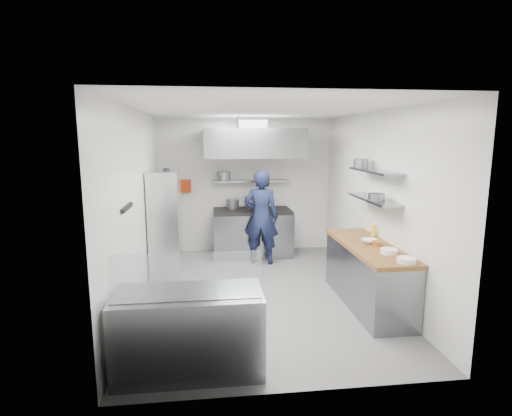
{
  "coord_description": "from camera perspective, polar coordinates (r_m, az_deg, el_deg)",
  "views": [
    {
      "loc": [
        -0.77,
        -5.88,
        2.38
      ],
      "look_at": [
        0.0,
        0.6,
        1.25
      ],
      "focal_mm": 28.0,
      "sensor_mm": 36.0,
      "label": 1
    }
  ],
  "objects": [
    {
      "name": "rack_bin_b",
      "position": [
        7.45,
        -12.56,
        1.26
      ],
      "size": [
        0.13,
        0.16,
        0.15
      ],
      "primitive_type": "cube",
      "color": "yellow",
      "rests_on": "wire_rack"
    },
    {
      "name": "red_firebox",
      "position": [
        8.39,
        -10.02,
        3.11
      ],
      "size": [
        0.22,
        0.1,
        0.26
      ],
      "primitive_type": "cube",
      "color": "#B52E0E",
      "rests_on": "wall_back"
    },
    {
      "name": "chef",
      "position": [
        7.62,
        0.76,
        -1.33
      ],
      "size": [
        0.75,
        0.58,
        1.81
      ],
      "primitive_type": "imported",
      "rotation": [
        0.0,
        0.0,
        2.89
      ],
      "color": "#131939",
      "rests_on": "floor"
    },
    {
      "name": "gas_range",
      "position": [
        8.25,
        -0.54,
        -3.69
      ],
      "size": [
        1.6,
        0.8,
        0.9
      ],
      "primitive_type": "cube",
      "color": "gray",
      "rests_on": "floor"
    },
    {
      "name": "rack_jar",
      "position": [
        7.01,
        -12.61,
        4.84
      ],
      "size": [
        0.12,
        0.12,
        0.18
      ],
      "primitive_type": "cylinder",
      "color": "black",
      "rests_on": "wire_rack"
    },
    {
      "name": "copper_pan",
      "position": [
        5.9,
        16.9,
        -4.84
      ],
      "size": [
        0.14,
        0.14,
        0.06
      ],
      "primitive_type": "cylinder",
      "color": "#D3803B",
      "rests_on": "prep_counter_top"
    },
    {
      "name": "wall_left",
      "position": [
        6.05,
        -16.49,
        0.09
      ],
      "size": [
        2.8,
        5.0,
        0.02
      ],
      "primitive_type": "cube",
      "rotation": [
        1.57,
        0.0,
        1.57
      ],
      "color": "white",
      "rests_on": "floor"
    },
    {
      "name": "prep_counter_top",
      "position": [
        5.93,
        15.82,
        -5.3
      ],
      "size": [
        0.65,
        2.04,
        0.06
      ],
      "primitive_type": "cube",
      "color": "brown",
      "rests_on": "prep_counter_base"
    },
    {
      "name": "ceiling",
      "position": [
        5.94,
        0.7,
        13.88
      ],
      "size": [
        5.0,
        5.0,
        0.0
      ],
      "primitive_type": "plane",
      "rotation": [
        3.14,
        0.0,
        0.0
      ],
      "color": "silver",
      "rests_on": "wall_back"
    },
    {
      "name": "knife_strip",
      "position": [
        5.15,
        -17.95,
        0.06
      ],
      "size": [
        0.04,
        0.55,
        0.05
      ],
      "primitive_type": "cube",
      "color": "black",
      "rests_on": "wall_left"
    },
    {
      "name": "squeeze_bottle",
      "position": [
        6.42,
        16.44,
        -3.1
      ],
      "size": [
        0.06,
        0.06,
        0.18
      ],
      "primitive_type": "cylinder",
      "color": "yellow",
      "rests_on": "prep_counter_top"
    },
    {
      "name": "rack_bin_a",
      "position": [
        7.08,
        -12.79,
        -3.32
      ],
      "size": [
        0.15,
        0.18,
        0.17
      ],
      "primitive_type": "cube",
      "color": "white",
      "rests_on": "wire_rack"
    },
    {
      "name": "plate_stack_a",
      "position": [
        5.21,
        20.7,
        -6.99
      ],
      "size": [
        0.23,
        0.23,
        0.06
      ],
      "primitive_type": "cylinder",
      "color": "white",
      "rests_on": "prep_counter_top"
    },
    {
      "name": "wall_shelf_lower",
      "position": [
        6.14,
        16.41,
        1.18
      ],
      "size": [
        0.3,
        1.3,
        0.04
      ],
      "primitive_type": "cube",
      "color": "gray",
      "rests_on": "wall_right"
    },
    {
      "name": "shelf_pot_d",
      "position": [
        6.49,
        14.77,
        6.24
      ],
      "size": [
        0.23,
        0.23,
        0.14
      ],
      "primitive_type": "cylinder",
      "color": "slate",
      "rests_on": "wall_shelf_upper"
    },
    {
      "name": "display_glass",
      "position": [
        3.99,
        -9.85,
        -9.52
      ],
      "size": [
        1.47,
        0.19,
        0.42
      ],
      "primitive_type": "cube",
      "rotation": [
        -0.38,
        0.0,
        0.0
      ],
      "color": "silver",
      "rests_on": "display_case"
    },
    {
      "name": "wall_shelf_upper",
      "position": [
        6.09,
        16.61,
        5.09
      ],
      "size": [
        0.3,
        1.3,
        0.04
      ],
      "primitive_type": "cube",
      "color": "gray",
      "rests_on": "wall_right"
    },
    {
      "name": "wall_front",
      "position": [
        3.6,
        5.84,
        -6.04
      ],
      "size": [
        3.6,
        2.8,
        0.02
      ],
      "primitive_type": "cube",
      "rotation": [
        -1.57,
        0.0,
        0.0
      ],
      "color": "white",
      "rests_on": "floor"
    },
    {
      "name": "wall_back",
      "position": [
        8.47,
        -1.51,
        3.18
      ],
      "size": [
        3.6,
        2.8,
        0.02
      ],
      "primitive_type": "cube",
      "rotation": [
        1.57,
        0.0,
        0.0
      ],
      "color": "white",
      "rests_on": "floor"
    },
    {
      "name": "over_range_shelf",
      "position": [
        8.31,
        -0.73,
        3.89
      ],
      "size": [
        1.6,
        0.3,
        0.04
      ],
      "primitive_type": "cube",
      "color": "gray",
      "rests_on": "wall_back"
    },
    {
      "name": "wire_rack",
      "position": [
        7.1,
        -12.78,
        -2.24
      ],
      "size": [
        0.5,
        0.9,
        1.85
      ],
      "primitive_type": "cube",
      "color": "silver",
      "rests_on": "floor"
    },
    {
      "name": "mixing_bowl",
      "position": [
        5.99,
        15.86,
        -4.58
      ],
      "size": [
        0.29,
        0.29,
        0.06
      ],
      "primitive_type": "imported",
      "rotation": [
        0.0,
        0.0,
        -0.31
      ],
      "color": "white",
      "rests_on": "prep_counter_top"
    },
    {
      "name": "cooktop",
      "position": [
        8.16,
        -0.54,
        -0.41
      ],
      "size": [
        1.57,
        0.78,
        0.06
      ],
      "primitive_type": "cube",
      "color": "black",
      "rests_on": "gas_range"
    },
    {
      "name": "display_case",
      "position": [
        4.35,
        -9.51,
        -17.04
      ],
      "size": [
        1.5,
        0.7,
        0.85
      ],
      "primitive_type": "cube",
      "color": "gray",
      "rests_on": "floor"
    },
    {
      "name": "wall_right",
      "position": [
        6.49,
        16.64,
        0.72
      ],
      "size": [
        2.8,
        5.0,
        0.02
      ],
      "primitive_type": "cube",
      "rotation": [
        1.57,
        0.0,
        -1.57
      ],
      "color": "white",
      "rests_on": "floor"
    },
    {
      "name": "stock_pot_left",
      "position": [
        8.23,
        -3.38,
        0.59
      ],
      "size": [
        0.26,
        0.26,
        0.2
      ],
      "primitive_type": "cylinder",
      "color": "slate",
      "rests_on": "cooktop"
    },
    {
      "name": "prep_counter_base",
      "position": [
        6.06,
        15.62,
        -9.41
      ],
      "size": [
        0.62,
        2.0,
        0.84
      ],
      "primitive_type": "cube",
      "color": "gray",
      "rests_on": "floor"
    },
    {
      "name": "stock_pot_mid",
      "position": [
        8.38,
        -0.48,
        0.91
      ],
      "size": [
        0.33,
        0.33,
        0.24
      ],
      "primitive_type": "cylinder",
      "color": "slate",
      "rests_on": "cooktop"
    },
    {
      "name": "plate_stack_b",
      "position": [
        5.54,
        18.49,
        -5.87
      ],
      "size": [
        0.23,
        0.23,
        0.06
      ],
      "primitive_type": "cylinder",
      "color": "white",
      "rests_on": "prep_counter_top"
    },
    {
      "name": "hood_duct",
      "position": [
        8.08,
        -0.6,
        11.96
      ],
      "size": [
        0.55,
        0.55,
        0.24
      ],
      "primitive_type": "cube",
      "color": "slate",
      "rests_on": "extractor_hood"
    },
    {
      "name": "shelf_pot_c",
      "position": [
        5.9,
        16.83,
        1.51
      ],
      "size": [
        0.24,
        0.24,
        0.1
      ],
      "primitive_type": "cylinder",
      "color": "slate",
      "rests_on": "wall_shelf_lower"
    },
    {
      "name": "extractor_hood",
      "position": [
        7.85,
        -0.42,
        9.25
      ],
      "size": [
        1.9,
        1.15,
        0.55
      ],
      "primitive_type": "cube",
      "color": "gray",
      "rests_on": "wall_back"
    },
    {
      "name": "floor",
      "position": [
        6.39,
        0.65,
        -12.05
      ],
      "size": [
        5.0,
        5.0,
        0.0
      ],
      "primitive_type": "plane",
      "color": "#5B5B5E",
      "rests_on": "ground"
    },
    {
      "name": "shelf_pot_a",
      "position": [
        8.21,
        -4.59,
        4.56
      ],
      "size": [
        0.26,
        0.26,
        0.18
      ],
      "primitive_type": "cylinder",
      "color": "slate",
      "rests_on": "over_range_shelf"
    }
  ]
}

